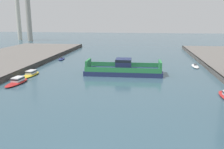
# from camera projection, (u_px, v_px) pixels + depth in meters

# --- Properties ---
(chain_ferry) EXTENTS (18.27, 7.32, 3.70)m
(chain_ferry) POSITION_uv_depth(u_px,v_px,m) (123.00, 69.00, 57.49)
(chain_ferry) COLOR navy
(chain_ferry) RESTS_ON ground
(moored_boat_mid_left) EXTENTS (2.25, 5.32, 0.87)m
(moored_boat_mid_left) POSITION_uv_depth(u_px,v_px,m) (62.00, 59.00, 77.62)
(moored_boat_mid_left) COLOR navy
(moored_boat_mid_left) RESTS_ON ground
(moored_boat_mid_right) EXTENTS (1.75, 5.88, 0.94)m
(moored_boat_mid_right) POSITION_uv_depth(u_px,v_px,m) (195.00, 66.00, 65.88)
(moored_boat_mid_right) COLOR white
(moored_boat_mid_right) RESTS_ON ground
(moored_boat_upstream_a) EXTENTS (2.75, 7.37, 1.31)m
(moored_boat_upstream_a) POSITION_uv_depth(u_px,v_px,m) (17.00, 81.00, 49.15)
(moored_boat_upstream_a) COLOR red
(moored_boat_upstream_a) RESTS_ON ground
(moored_boat_upstream_b) EXTENTS (2.67, 7.35, 1.20)m
(moored_boat_upstream_b) POSITION_uv_depth(u_px,v_px,m) (30.00, 74.00, 55.92)
(moored_boat_upstream_b) COLOR yellow
(moored_boat_upstream_b) RESTS_ON ground
(smokestack_distant_a) EXTENTS (3.07, 3.07, 36.41)m
(smokestack_distant_a) POSITION_uv_depth(u_px,v_px,m) (28.00, 7.00, 135.40)
(smokestack_distant_a) COLOR #9E998E
(smokestack_distant_a) RESTS_ON ground
(smokestack_distant_b) EXTENTS (2.77, 2.77, 28.98)m
(smokestack_distant_b) POSITION_uv_depth(u_px,v_px,m) (18.00, 14.00, 142.52)
(smokestack_distant_b) COLOR beige
(smokestack_distant_b) RESTS_ON ground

